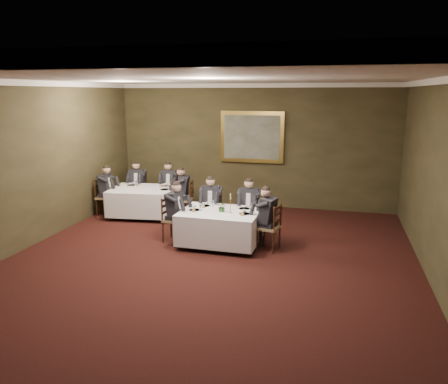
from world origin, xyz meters
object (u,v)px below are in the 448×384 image
at_px(diner_main_endright, 269,226).
at_px(candlestick, 230,205).
at_px(chair_main_endright, 269,237).
at_px(chair_main_backright, 249,223).
at_px(centerpiece, 222,206).
at_px(table_main, 220,225).
at_px(chair_sec_backright, 170,199).
at_px(chair_main_endleft, 174,228).
at_px(chair_sec_backleft, 139,197).
at_px(diner_sec_endright, 184,199).
at_px(chair_sec_endleft, 105,204).
at_px(painting, 252,137).
at_px(chair_main_backleft, 212,220).
at_px(diner_main_backleft, 211,211).
at_px(diner_main_endleft, 174,219).
at_px(diner_sec_endleft, 105,196).
at_px(diner_sec_backleft, 138,190).
at_px(diner_main_backright, 249,214).
at_px(chair_sec_endright, 185,207).
at_px(table_second, 144,200).

bearing_deg(diner_main_endright, candlestick, 106.98).
distance_m(chair_main_endright, candlestick, 1.05).
xyz_separation_m(chair_main_backright, centerpiece, (-0.41, -0.89, 0.60)).
bearing_deg(table_main, chair_sec_backright, 129.65).
relative_size(chair_main_endleft, chair_sec_backleft, 1.00).
relative_size(diner_sec_endright, chair_sec_endleft, 1.35).
xyz_separation_m(diner_sec_endright, painting, (1.46, 1.69, 1.50)).
distance_m(table_main, chair_main_backleft, 1.00).
distance_m(diner_main_backleft, diner_main_endright, 1.75).
xyz_separation_m(table_main, candlestick, (0.25, -0.07, 0.47)).
bearing_deg(chair_sec_backleft, chair_main_endright, 144.91).
relative_size(diner_main_endleft, chair_main_endright, 1.35).
distance_m(chair_main_backright, chair_main_endleft, 1.76).
bearing_deg(painting, diner_sec_endright, -130.93).
bearing_deg(centerpiece, candlestick, -12.34).
bearing_deg(chair_main_endright, diner_main_backleft, 73.13).
height_order(chair_main_backleft, diner_main_backleft, diner_main_backleft).
distance_m(centerpiece, painting, 3.71).
xyz_separation_m(chair_main_endright, diner_sec_endleft, (-4.71, 1.58, 0.23)).
distance_m(diner_sec_backleft, diner_sec_endright, 1.80).
relative_size(diner_main_endleft, chair_sec_backright, 1.35).
distance_m(chair_main_backright, chair_main_endright, 1.07).
xyz_separation_m(chair_sec_backright, centerpiece, (2.24, -2.66, 0.60)).
relative_size(chair_main_endright, chair_sec_backright, 1.00).
bearing_deg(diner_sec_endleft, chair_sec_backright, 119.99).
height_order(diner_main_endleft, chair_sec_backright, diner_main_endleft).
xyz_separation_m(table_main, chair_sec_backright, (-2.19, 2.64, -0.17)).
bearing_deg(chair_main_backright, diner_sec_endright, -28.04).
relative_size(diner_main_backright, chair_main_endleft, 1.35).
distance_m(chair_sec_backright, candlestick, 3.70).
height_order(chair_sec_endright, candlestick, candlestick).
bearing_deg(chair_sec_backright, diner_main_endleft, 110.68).
bearing_deg(painting, table_second, -144.55).
height_order(chair_main_backleft, diner_sec_endright, diner_sec_endright).
xyz_separation_m(diner_sec_backleft, diner_sec_endleft, (-0.52, -0.95, 0.00)).
xyz_separation_m(table_second, diner_sec_endleft, (-1.09, -0.13, 0.06)).
distance_m(table_main, diner_main_endright, 1.07).
bearing_deg(diner_main_backright, candlestick, 74.88).
bearing_deg(centerpiece, diner_main_endright, 0.46).
height_order(chair_main_endleft, chair_sec_endleft, same).
xyz_separation_m(chair_main_backright, chair_main_endleft, (-1.54, -0.85, 0.00)).
relative_size(chair_main_backleft, chair_main_backright, 1.00).
distance_m(chair_main_backleft, diner_sec_endright, 1.41).
bearing_deg(chair_sec_endleft, chair_sec_backright, 119.80).
height_order(chair_sec_endleft, painting, painting).
height_order(chair_main_endleft, diner_sec_backleft, diner_sec_backleft).
xyz_separation_m(chair_main_backright, diner_main_endleft, (-1.53, -0.85, 0.23)).
bearing_deg(diner_sec_backleft, diner_main_backright, 151.31).
xyz_separation_m(diner_sec_backleft, chair_sec_endleft, (-0.53, -0.96, -0.23)).
bearing_deg(table_second, table_main, -33.59).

